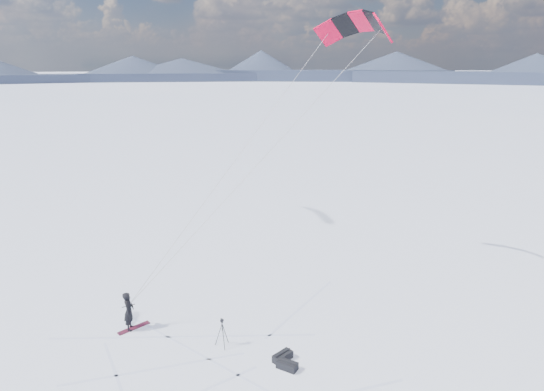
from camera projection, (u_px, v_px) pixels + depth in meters
name	position (u px, v px, depth m)	size (l,w,h in m)	color
ground	(200.00, 371.00, 17.05)	(1800.00, 1800.00, 0.00)	white
horizon_hills	(195.00, 285.00, 16.07)	(704.00, 704.42, 8.73)	black
snow_tracks	(208.00, 369.00, 17.17)	(17.62, 10.25, 0.01)	silver
snowkiter	(131.00, 329.00, 19.78)	(0.64, 0.42, 1.75)	black
snowboard	(134.00, 328.00, 19.83)	(1.44, 0.27, 0.04)	maroon
tripod	(222.00, 329.00, 18.37)	(0.59, 0.52, 1.23)	black
gear_bag_a	(283.00, 357.00, 17.64)	(0.90, 0.67, 0.37)	black
gear_bag_b	(287.00, 365.00, 17.15)	(0.79, 0.86, 0.36)	black
power_kite	(355.00, 29.00, 21.86)	(12.78, 5.04, 12.45)	red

